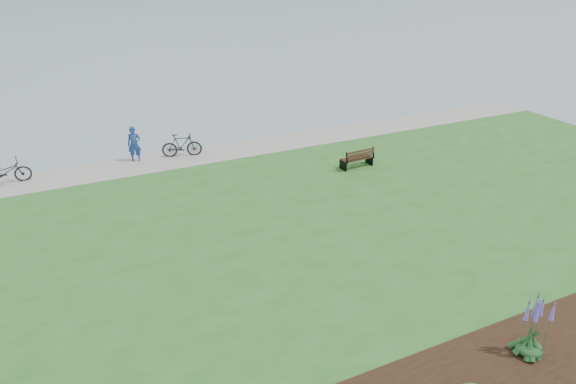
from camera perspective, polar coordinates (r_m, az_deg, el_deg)
name	(u,v)px	position (r m, az deg, el deg)	size (l,w,h in m)	color
ground	(323,216)	(18.98, 3.89, -2.69)	(600.00, 600.00, 0.00)	slate
lawn	(352,236)	(17.39, 7.12, -4.86)	(34.00, 20.00, 0.40)	#22581F
shoreline_path	(253,147)	(24.53, -3.96, 4.96)	(34.00, 2.20, 0.03)	gray
park_bench	(358,158)	(22.21, 7.77, 3.77)	(1.46, 0.66, 0.89)	black
person	(134,141)	(23.50, -16.76, 5.41)	(0.68, 0.47, 1.87)	navy
bicycle_a	(4,172)	(23.25, -28.99, 1.91)	(1.95, 0.68, 1.02)	black
bicycle_b	(182,145)	(23.70, -11.73, 5.10)	(1.79, 0.52, 1.08)	black
echium_4	(534,326)	(13.10, 25.67, -13.30)	(0.62, 0.62, 1.84)	#163C1C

